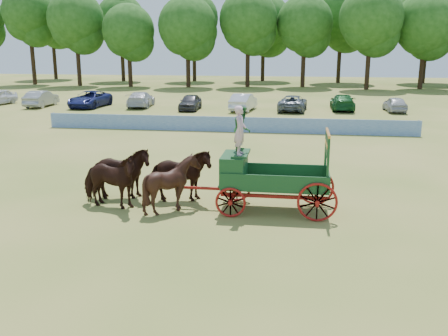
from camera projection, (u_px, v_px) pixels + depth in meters
ground at (182, 220)px, 17.41m from camera, size 160.00×160.00×0.00m
horse_lead_left at (109, 181)px, 18.44m from camera, size 2.60×1.52×2.07m
horse_lead_right at (119, 174)px, 19.49m from camera, size 2.64×1.65×2.07m
horse_wheel_left at (172, 184)px, 18.09m from camera, size 1.90×1.70×2.07m
horse_wheel_right at (179, 176)px, 19.15m from camera, size 2.65×1.68×2.07m
farm_dray at (254, 165)px, 18.07m from camera, size 6.00×2.00×3.88m
sponsor_banner at (227, 124)px, 34.71m from camera, size 26.00×0.08×1.05m
parked_cars at (181, 101)px, 47.13m from camera, size 40.56×6.65×1.56m
treeline at (278, 19)px, 72.32m from camera, size 94.73×22.42×15.11m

